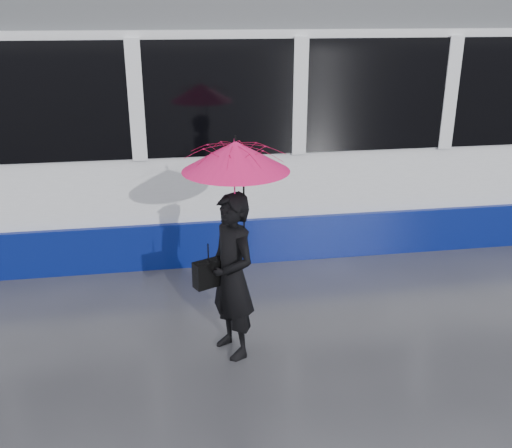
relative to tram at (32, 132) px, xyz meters
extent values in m
plane|color=#29292E|center=(2.60, -2.50, -1.64)|extent=(90.00, 90.00, 0.00)
cube|color=#3F3D38|center=(2.60, -0.72, -1.63)|extent=(34.00, 0.07, 0.02)
cube|color=#3F3D38|center=(2.60, 0.72, -1.63)|extent=(34.00, 0.07, 0.02)
cube|color=white|center=(0.00, 0.00, -0.11)|extent=(24.00, 2.40, 2.95)
cube|color=navy|center=(0.00, 0.00, -1.33)|extent=(24.00, 2.56, 0.62)
cube|color=black|center=(0.00, 0.00, 0.56)|extent=(23.00, 2.48, 1.40)
cube|color=#515558|center=(0.00, 0.00, 1.54)|extent=(23.60, 2.20, 0.35)
imported|color=black|center=(2.37, -3.32, -0.81)|extent=(0.62, 0.72, 1.66)
imported|color=#DC1271|center=(2.42, -3.32, 0.11)|extent=(1.21, 1.22, 0.83)
cone|color=#DC1271|center=(2.42, -3.32, 0.37)|extent=(1.30, 1.30, 0.27)
cylinder|color=black|center=(2.42, -3.32, 0.53)|extent=(0.01, 0.01, 0.06)
cylinder|color=black|center=(2.49, -3.30, -0.20)|extent=(0.02, 0.02, 0.73)
cube|color=black|center=(2.15, -3.30, -0.77)|extent=(0.32, 0.24, 0.26)
cylinder|color=black|center=(2.15, -3.30, -0.55)|extent=(0.01, 0.01, 0.18)
camera|label=1|loc=(1.80, -8.22, 1.59)|focal=40.00mm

